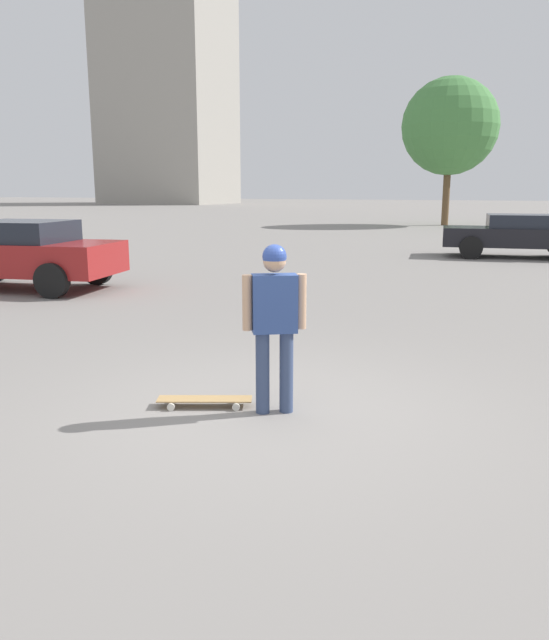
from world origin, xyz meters
TOP-DOWN VIEW (x-y plane):
  - ground_plane at (0.00, 0.00)m, footprint 220.00×220.00m
  - person at (0.00, 0.00)m, footprint 0.53×0.38m
  - skateboard at (0.69, 0.11)m, footprint 0.93×0.52m
  - car_parked_near at (7.72, -4.95)m, footprint 4.36×2.51m
  - car_parked_far at (-1.94, -15.37)m, footprint 4.54×2.30m
  - building_block_distant at (43.51, -70.89)m, footprint 15.64×12.48m
  - tree_distant at (2.14, -32.04)m, footprint 5.34×5.34m

SIDE VIEW (x-z plane):
  - ground_plane at x=0.00m, z-range 0.00..0.00m
  - skateboard at x=0.69m, z-range 0.03..0.11m
  - car_parked_far at x=-1.94m, z-range 0.05..1.37m
  - car_parked_near at x=7.72m, z-range 0.05..1.48m
  - person at x=0.00m, z-range 0.17..1.77m
  - tree_distant at x=2.14m, z-range 1.39..9.53m
  - building_block_distant at x=43.51m, z-range 0.00..37.44m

